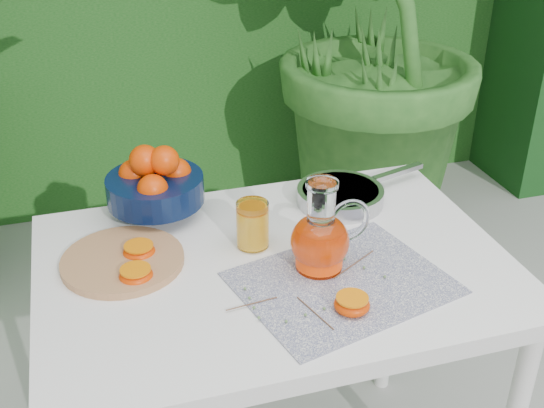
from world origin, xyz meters
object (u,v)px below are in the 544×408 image
object	(u,v)px
fruit_bowl	(155,183)
cutting_board	(123,261)
saute_pan	(341,195)
white_table	(275,292)
juice_pitcher	(321,238)

from	to	relation	value
fruit_bowl	cutting_board	bearing A→B (deg)	-117.86
saute_pan	fruit_bowl	bearing A→B (deg)	170.43
saute_pan	white_table	bearing A→B (deg)	-138.98
juice_pitcher	saute_pan	size ratio (longest dim) A/B	0.52
fruit_bowl	juice_pitcher	size ratio (longest dim) A/B	1.34
cutting_board	fruit_bowl	world-z (taller)	fruit_bowl
fruit_bowl	juice_pitcher	xyz separation A→B (m)	(0.29, -0.33, -0.01)
white_table	fruit_bowl	distance (m)	0.38
white_table	saute_pan	xyz separation A→B (m)	(0.23, 0.20, 0.10)
fruit_bowl	juice_pitcher	bearing A→B (deg)	-48.29
cutting_board	saute_pan	world-z (taller)	saute_pan
white_table	fruit_bowl	bearing A→B (deg)	127.12
fruit_bowl	saute_pan	bearing A→B (deg)	-9.57
fruit_bowl	white_table	bearing A→B (deg)	-52.88
juice_pitcher	fruit_bowl	bearing A→B (deg)	131.71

